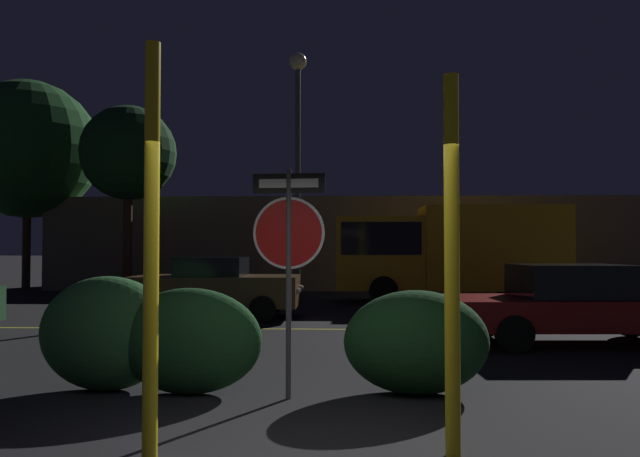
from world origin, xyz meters
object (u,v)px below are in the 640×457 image
Objects in this scene: hedge_bush_1 at (107,333)px; yellow_pole_left at (151,250)px; hedge_bush_3 at (416,342)px; passing_car_3 at (575,305)px; street_lamp at (298,128)px; tree_1 at (28,150)px; hedge_bush_2 at (189,341)px; delivery_truck at (445,249)px; stop_sign at (289,237)px; tree_0 at (128,154)px; yellow_pole_right at (452,263)px; passing_car_2 at (216,287)px.

yellow_pole_left is at bearing -62.02° from hedge_bush_1.
passing_car_3 is (3.17, 3.79, 0.09)m from hedge_bush_3.
tree_1 is at bearing 155.07° from street_lamp.
hedge_bush_1 is at bearing 172.07° from hedge_bush_2.
delivery_truck is at bearing 2.04° from street_lamp.
passing_car_3 is at bearing 34.04° from hedge_bush_2.
yellow_pole_left reaches higher than hedge_bush_3.
yellow_pole_left is 8.28m from passing_car_3.
hedge_bush_3 is at bearing 2.12° from hedge_bush_2.
stop_sign is 1.66m from hedge_bush_2.
passing_car_3 is 0.66× the size of tree_0.
hedge_bush_3 is at bearing 91.37° from yellow_pole_right.
yellow_pole_left is 0.39× the size of tree_1.
hedge_bush_3 is 12.38m from delivery_truck.
delivery_truck is 0.89× the size of street_lamp.
stop_sign reaches higher than passing_car_3.
tree_0 is (-11.84, 11.33, 4.41)m from passing_car_3.
hedge_bush_1 is 0.40× the size of passing_car_2.
delivery_truck is (2.25, 14.22, 0.09)m from yellow_pole_right.
hedge_bush_3 is (1.43, 0.27, -1.19)m from stop_sign.
passing_car_3 is at bearing 47.97° from yellow_pole_left.
hedge_bush_3 is 0.21× the size of street_lamp.
hedge_bush_1 is at bearing 154.05° from delivery_truck.
yellow_pole_left is 3.46m from hedge_bush_3.
passing_car_2 is at bearing 112.03° from yellow_pole_right.
street_lamp reaches higher than passing_car_2.
yellow_pole_right reaches higher than hedge_bush_1.
delivery_truck is at bearing 72.21° from yellow_pole_left.
passing_car_2 is (-0.26, 7.49, 0.07)m from hedge_bush_1.
passing_car_2 is 0.51× the size of street_lamp.
passing_car_3 is at bearing -38.82° from tree_1.
yellow_pole_right is 0.45× the size of delivery_truck.
delivery_truck is 0.83× the size of tree_1.
delivery_truck reaches higher than hedge_bush_2.
stop_sign is 2.24m from yellow_pole_left.
yellow_pole_right is 14.75m from street_lamp.
passing_car_2 reaches higher than hedge_bush_3.
street_lamp is at bearing 159.66° from passing_car_2.
street_lamp is at bearing 92.08° from delivery_truck.
delivery_truck is at bearing 64.01° from hedge_bush_1.
passing_car_3 is at bearing -56.47° from street_lamp.
hedge_bush_1 is at bearing 1.58° from passing_car_2.
passing_car_2 is at bearing -45.08° from tree_1.
passing_car_3 is (6.76, 3.75, 0.02)m from hedge_bush_1.
delivery_truck is 1.01× the size of tree_0.
hedge_bush_2 is at bearing -68.23° from tree_0.
stop_sign is 1.88m from hedge_bush_3.
stop_sign is 12.77m from street_lamp.
hedge_bush_2 is 6.95m from passing_car_3.
yellow_pole_left is 2.10× the size of hedge_bush_1.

